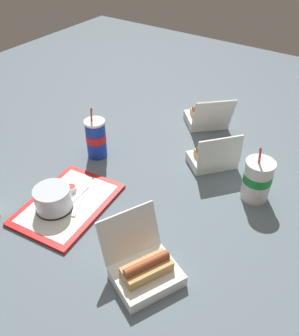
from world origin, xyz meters
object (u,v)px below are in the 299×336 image
food_tray (68,204)px  clamshell_hotdog_right (213,157)px  ketchup_cup (71,189)px  cake_container (53,199)px  clamshell_hotdog_front (207,117)px  soda_cup_back (96,138)px  clamshell_hotdog_back (145,269)px  plastic_fork (78,206)px  soda_cup_left (257,179)px

food_tray → clamshell_hotdog_right: size_ratio=1.78×
ketchup_cup → cake_container: bearing=7.1°
ketchup_cup → clamshell_hotdog_right: bearing=142.8°
food_tray → cake_container: size_ratio=3.05×
food_tray → ketchup_cup: ketchup_cup is taller
clamshell_hotdog_front → soda_cup_back: (0.49, -0.26, 0.04)m
clamshell_hotdog_back → plastic_fork: bearing=-106.3°
clamshell_hotdog_right → soda_cup_left: 0.24m
clamshell_hotdog_front → ketchup_cup: bearing=-13.6°
clamshell_hotdog_right → clamshell_hotdog_back: bearing=8.3°
clamshell_hotdog_back → clamshell_hotdog_front: size_ratio=0.96×
plastic_fork → clamshell_hotdog_right: clamshell_hotdog_right is taller
clamshell_hotdog_back → soda_cup_left: 0.54m
clamshell_hotdog_front → soda_cup_back: 0.56m
food_tray → clamshell_hotdog_front: size_ratio=1.45×
ketchup_cup → soda_cup_back: bearing=-160.9°
ketchup_cup → clamshell_hotdog_front: clamshell_hotdog_front is taller
plastic_fork → clamshell_hotdog_front: size_ratio=0.40×
clamshell_hotdog_front → soda_cup_left: soda_cup_left is taller
food_tray → clamshell_hotdog_front: (-0.79, 0.15, 0.03)m
plastic_fork → clamshell_hotdog_back: size_ratio=0.42×
cake_container → soda_cup_back: (-0.34, -0.10, 0.03)m
plastic_fork → clamshell_hotdog_back: clamshell_hotdog_back is taller
food_tray → soda_cup_left: size_ratio=1.81×
food_tray → cake_container: 0.07m
cake_container → ketchup_cup: bearing=-172.9°
plastic_fork → soda_cup_back: 0.34m
food_tray → plastic_fork: 0.04m
clamshell_hotdog_right → soda_cup_back: size_ratio=0.98×
clamshell_hotdog_back → soda_cup_left: size_ratio=1.20×
food_tray → clamshell_hotdog_back: 0.42m
ketchup_cup → plastic_fork: size_ratio=0.36×
food_tray → clamshell_hotdog_back: clamshell_hotdog_back is taller
ketchup_cup → soda_cup_left: 0.68m
clamshell_hotdog_front → plastic_fork: bearing=-7.6°
cake_container → clamshell_hotdog_front: size_ratio=0.47×
soda_cup_back → ketchup_cup: bearing=19.1°
ketchup_cup → soda_cup_back: soda_cup_back is taller
cake_container → clamshell_hotdog_back: size_ratio=0.49×
clamshell_hotdog_right → clamshell_hotdog_back: (0.61, 0.09, 0.00)m
plastic_fork → soda_cup_left: soda_cup_left is taller
cake_container → soda_cup_left: soda_cup_left is taller
soda_cup_back → soda_cup_left: 0.66m
cake_container → clamshell_hotdog_back: bearing=82.8°
cake_container → ketchup_cup: 0.10m
clamshell_hotdog_back → cake_container: bearing=-97.2°
cake_container → clamshell_hotdog_right: size_ratio=0.58×
cake_container → soda_cup_back: size_ratio=0.57×
plastic_fork → clamshell_hotdog_front: (-0.78, 0.10, 0.03)m
plastic_fork → soda_cup_back: size_ratio=0.48×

